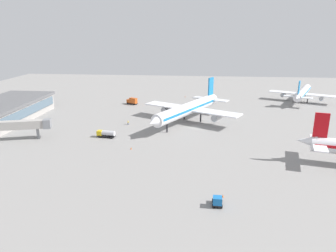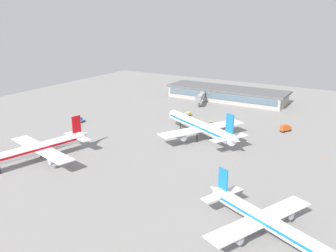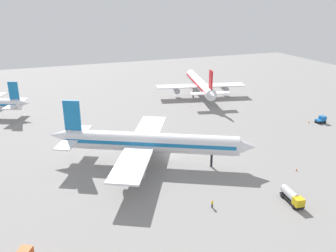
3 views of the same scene
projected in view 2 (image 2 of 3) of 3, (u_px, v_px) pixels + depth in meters
name	position (u px, v px, depth m)	size (l,w,h in m)	color
ground	(183.00, 138.00, 159.82)	(288.00, 288.00, 0.00)	gray
terminal_building	(226.00, 94.00, 227.92)	(76.13, 22.17, 7.84)	#9E9993
airplane_at_gate	(200.00, 126.00, 156.65)	(47.78, 39.85, 15.82)	white
airplane_taxiing	(265.00, 220.00, 87.72)	(39.22, 32.51, 12.66)	white
airplane_distant	(37.00, 149.00, 132.49)	(37.63, 46.20, 14.21)	white
baggage_tug	(81.00, 120.00, 182.32)	(3.27, 2.32, 2.30)	black
catering_truck	(285.00, 128.00, 167.31)	(4.35, 5.83, 3.30)	black
fuel_truck	(186.00, 114.00, 191.42)	(2.89, 6.50, 2.50)	black
ground_crew_worker	(211.00, 122.00, 180.30)	(0.56, 0.48, 1.67)	#1E2338
jet_bridge	(200.00, 97.00, 214.28)	(7.68, 17.93, 6.74)	#9E9993
safety_cone_near_gate	(324.00, 158.00, 136.56)	(0.44, 0.44, 0.60)	#EA590C
safety_cone_mid_apron	(84.00, 123.00, 179.54)	(0.44, 0.44, 0.60)	#EA590C
safety_cone_far_side	(159.00, 118.00, 187.89)	(0.44, 0.44, 0.60)	#EA590C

